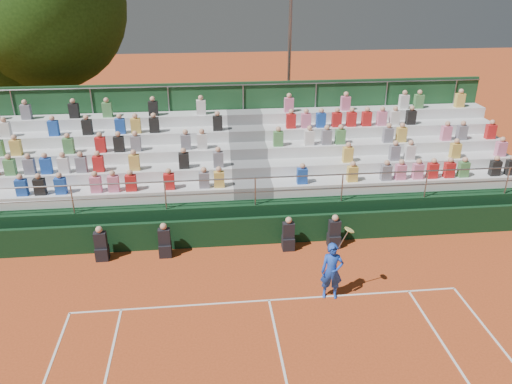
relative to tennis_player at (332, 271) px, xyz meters
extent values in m
plane|color=#BF4B1F|center=(-1.77, 0.00, -0.86)|extent=(90.00, 90.00, 0.00)
cube|color=white|center=(-1.77, 0.00, -0.86)|extent=(11.00, 0.06, 0.01)
cube|color=black|center=(-1.77, 3.20, -0.36)|extent=(20.00, 0.15, 1.00)
cube|color=black|center=(-6.82, 2.75, -0.64)|extent=(0.40, 0.40, 0.44)
cube|color=black|center=(-6.82, 2.75, -0.16)|extent=(0.38, 0.25, 0.55)
sphere|color=tan|center=(-6.82, 2.75, 0.22)|extent=(0.22, 0.22, 0.22)
cube|color=black|center=(-4.82, 2.75, -0.64)|extent=(0.40, 0.40, 0.44)
cube|color=black|center=(-4.82, 2.75, -0.16)|extent=(0.38, 0.25, 0.55)
sphere|color=tan|center=(-4.82, 2.75, 0.22)|extent=(0.22, 0.22, 0.22)
cube|color=black|center=(-0.77, 2.75, -0.64)|extent=(0.40, 0.40, 0.44)
cube|color=black|center=(-0.77, 2.75, -0.16)|extent=(0.38, 0.25, 0.55)
sphere|color=tan|center=(-0.77, 2.75, 0.22)|extent=(0.22, 0.22, 0.22)
cube|color=black|center=(0.78, 2.75, -0.64)|extent=(0.40, 0.40, 0.44)
cube|color=black|center=(0.78, 2.75, -0.16)|extent=(0.38, 0.25, 0.55)
sphere|color=tan|center=(0.78, 2.75, 0.22)|extent=(0.22, 0.22, 0.22)
cube|color=black|center=(-1.77, 6.30, -0.26)|extent=(20.00, 5.20, 1.20)
cube|color=silver|center=(-7.12, 4.63, 0.55)|extent=(9.30, 0.85, 0.42)
cube|color=silver|center=(3.58, 4.63, 0.55)|extent=(9.30, 0.85, 0.42)
cube|color=slate|center=(-1.77, 4.63, 0.55)|extent=(1.40, 0.85, 0.42)
cube|color=silver|center=(-7.12, 5.48, 0.97)|extent=(9.30, 0.85, 0.42)
cube|color=silver|center=(3.58, 5.48, 0.97)|extent=(9.30, 0.85, 0.42)
cube|color=slate|center=(-1.77, 5.48, 0.97)|extent=(1.40, 0.85, 0.42)
cube|color=silver|center=(-7.12, 6.33, 1.39)|extent=(9.30, 0.85, 0.42)
cube|color=silver|center=(3.58, 6.33, 1.39)|extent=(9.30, 0.85, 0.42)
cube|color=slate|center=(-1.77, 6.33, 1.39)|extent=(1.40, 0.85, 0.42)
cube|color=silver|center=(-7.12, 7.18, 1.81)|extent=(9.30, 0.85, 0.42)
cube|color=silver|center=(3.58, 7.18, 1.81)|extent=(9.30, 0.85, 0.42)
cube|color=slate|center=(-1.77, 7.18, 1.81)|extent=(1.40, 0.85, 0.42)
cube|color=silver|center=(-7.12, 8.03, 2.23)|extent=(9.30, 0.85, 0.42)
cube|color=silver|center=(3.58, 8.03, 2.23)|extent=(9.30, 0.85, 0.42)
cube|color=slate|center=(-1.77, 8.03, 2.23)|extent=(1.40, 0.85, 0.42)
cube|color=#1B4725|center=(-1.77, 8.55, 1.34)|extent=(20.00, 0.12, 4.40)
cylinder|color=gray|center=(-1.77, 3.75, 1.34)|extent=(20.00, 0.05, 0.05)
cylinder|color=gray|center=(-1.77, 8.45, 3.44)|extent=(20.00, 0.05, 0.05)
cube|color=#1E4CB2|center=(-9.54, 4.48, 1.04)|extent=(0.36, 0.24, 0.56)
cube|color=black|center=(-8.96, 4.48, 1.04)|extent=(0.36, 0.24, 0.56)
cube|color=#1E4CB2|center=(-8.28, 4.48, 1.04)|extent=(0.36, 0.24, 0.56)
cube|color=pink|center=(-7.12, 4.48, 1.04)|extent=(0.36, 0.24, 0.56)
cube|color=pink|center=(-6.54, 4.48, 1.04)|extent=(0.36, 0.24, 0.56)
cube|color=red|center=(-5.95, 4.48, 1.04)|extent=(0.36, 0.24, 0.56)
cube|color=red|center=(-4.67, 4.48, 1.04)|extent=(0.36, 0.24, 0.56)
cube|color=slate|center=(-3.47, 4.48, 1.04)|extent=(0.36, 0.24, 0.56)
cube|color=gold|center=(-2.95, 4.48, 1.04)|extent=(0.36, 0.24, 0.56)
cube|color=#4C8C4C|center=(-10.11, 5.33, 1.46)|extent=(0.36, 0.24, 0.56)
cube|color=slate|center=(-9.47, 5.33, 1.46)|extent=(0.36, 0.24, 0.56)
cube|color=#1E4CB2|center=(-8.91, 5.33, 1.46)|extent=(0.36, 0.24, 0.56)
cube|color=silver|center=(-8.32, 5.33, 1.46)|extent=(0.36, 0.24, 0.56)
cube|color=slate|center=(-7.72, 5.33, 1.46)|extent=(0.36, 0.24, 0.56)
cube|color=red|center=(-7.14, 5.33, 1.46)|extent=(0.36, 0.24, 0.56)
cube|color=gold|center=(-5.90, 5.33, 1.46)|extent=(0.36, 0.24, 0.56)
cube|color=black|center=(-4.16, 5.33, 1.46)|extent=(0.36, 0.24, 0.56)
cube|color=slate|center=(-2.93, 5.33, 1.46)|extent=(0.36, 0.24, 0.56)
cube|color=gold|center=(-10.11, 6.18, 1.88)|extent=(0.36, 0.24, 0.56)
cube|color=#4C8C4C|center=(-8.28, 6.18, 1.88)|extent=(0.36, 0.24, 0.56)
cube|color=red|center=(-7.16, 6.18, 1.88)|extent=(0.36, 0.24, 0.56)
cube|color=black|center=(-6.50, 6.18, 1.88)|extent=(0.36, 0.24, 0.56)
cube|color=slate|center=(-5.90, 6.18, 1.88)|extent=(0.36, 0.24, 0.56)
cube|color=slate|center=(-4.09, 6.18, 1.88)|extent=(0.36, 0.24, 0.56)
cube|color=silver|center=(-3.49, 6.18, 1.88)|extent=(0.36, 0.24, 0.56)
cube|color=silver|center=(-10.67, 7.03, 2.30)|extent=(0.36, 0.24, 0.56)
cube|color=#1E4CB2|center=(-8.96, 7.03, 2.30)|extent=(0.36, 0.24, 0.56)
cube|color=black|center=(-7.74, 7.03, 2.30)|extent=(0.36, 0.24, 0.56)
cube|color=#1E4CB2|center=(-6.53, 7.03, 2.30)|extent=(0.36, 0.24, 0.56)
cube|color=gold|center=(-5.95, 7.03, 2.30)|extent=(0.36, 0.24, 0.56)
cube|color=black|center=(-5.27, 7.03, 2.30)|extent=(0.36, 0.24, 0.56)
cube|color=black|center=(-2.87, 7.03, 2.30)|extent=(0.36, 0.24, 0.56)
cube|color=slate|center=(-10.12, 7.88, 2.72)|extent=(0.36, 0.24, 0.56)
cube|color=black|center=(-8.34, 7.88, 2.72)|extent=(0.36, 0.24, 0.56)
cube|color=#4C8C4C|center=(-7.09, 7.88, 2.72)|extent=(0.36, 0.24, 0.56)
cube|color=black|center=(-5.34, 7.88, 2.72)|extent=(0.36, 0.24, 0.56)
cube|color=silver|center=(-3.48, 7.88, 2.72)|extent=(0.36, 0.24, 0.56)
cube|color=#1E4CB2|center=(-0.03, 4.48, 1.04)|extent=(0.36, 0.24, 0.56)
cube|color=gold|center=(1.79, 4.48, 1.04)|extent=(0.36, 0.24, 0.56)
cube|color=slate|center=(3.03, 4.48, 1.04)|extent=(0.36, 0.24, 0.56)
cube|color=pink|center=(3.56, 4.48, 1.04)|extent=(0.36, 0.24, 0.56)
cube|color=pink|center=(4.21, 4.48, 1.04)|extent=(0.36, 0.24, 0.56)
cube|color=red|center=(4.77, 4.48, 1.04)|extent=(0.36, 0.24, 0.56)
cube|color=red|center=(5.40, 4.48, 1.04)|extent=(0.36, 0.24, 0.56)
cube|color=#4C8C4C|center=(5.94, 4.48, 1.04)|extent=(0.36, 0.24, 0.56)
cube|color=black|center=(7.16, 4.48, 1.04)|extent=(0.36, 0.24, 0.56)
cube|color=black|center=(7.77, 4.48, 1.04)|extent=(0.36, 0.24, 0.56)
cube|color=gold|center=(1.83, 5.33, 1.46)|extent=(0.36, 0.24, 0.56)
cube|color=slate|center=(3.61, 5.33, 1.46)|extent=(0.36, 0.24, 0.56)
cube|color=silver|center=(4.19, 5.33, 1.46)|extent=(0.36, 0.24, 0.56)
cube|color=gold|center=(5.97, 5.33, 1.46)|extent=(0.36, 0.24, 0.56)
cube|color=pink|center=(7.78, 5.33, 1.46)|extent=(0.36, 0.24, 0.56)
cube|color=#4C8C4C|center=(-0.64, 6.18, 1.88)|extent=(0.36, 0.24, 0.56)
cube|color=silver|center=(0.54, 6.18, 1.88)|extent=(0.36, 0.24, 0.56)
cube|color=slate|center=(1.20, 6.18, 1.88)|extent=(0.36, 0.24, 0.56)
cube|color=#4C8C4C|center=(1.74, 6.18, 1.88)|extent=(0.36, 0.24, 0.56)
cube|color=slate|center=(3.61, 6.18, 1.88)|extent=(0.36, 0.24, 0.56)
cube|color=gold|center=(4.14, 6.18, 1.88)|extent=(0.36, 0.24, 0.56)
cube|color=pink|center=(5.95, 6.18, 1.88)|extent=(0.36, 0.24, 0.56)
cube|color=slate|center=(6.58, 6.18, 1.88)|extent=(0.36, 0.24, 0.56)
cube|color=red|center=(7.76, 6.18, 1.88)|extent=(0.36, 0.24, 0.56)
cube|color=red|center=(-0.03, 7.03, 2.30)|extent=(0.36, 0.24, 0.56)
cube|color=pink|center=(0.57, 7.03, 2.30)|extent=(0.36, 0.24, 0.56)
cube|color=#1E4CB2|center=(1.16, 7.03, 2.30)|extent=(0.36, 0.24, 0.56)
cube|color=red|center=(1.79, 7.03, 2.30)|extent=(0.36, 0.24, 0.56)
cube|color=red|center=(2.38, 7.03, 2.30)|extent=(0.36, 0.24, 0.56)
cube|color=red|center=(2.99, 7.03, 2.30)|extent=(0.36, 0.24, 0.56)
cube|color=pink|center=(3.61, 7.03, 2.30)|extent=(0.36, 0.24, 0.56)
cube|color=silver|center=(4.14, 7.03, 2.30)|extent=(0.36, 0.24, 0.56)
cube|color=black|center=(4.81, 7.03, 2.30)|extent=(0.36, 0.24, 0.56)
cube|color=pink|center=(0.02, 7.88, 2.72)|extent=(0.36, 0.24, 0.56)
cube|color=pink|center=(2.35, 7.88, 2.72)|extent=(0.36, 0.24, 0.56)
cube|color=silver|center=(4.79, 7.88, 2.72)|extent=(0.36, 0.24, 0.56)
cube|color=#4C8C4C|center=(5.43, 7.88, 2.72)|extent=(0.36, 0.24, 0.56)
cube|color=gold|center=(7.19, 7.88, 2.72)|extent=(0.36, 0.24, 0.56)
imported|color=blue|center=(0.00, 0.00, -0.01)|extent=(0.68, 0.50, 1.71)
cylinder|color=gray|center=(0.25, 0.00, 0.99)|extent=(0.26, 0.03, 0.51)
cylinder|color=#E5D866|center=(0.40, 0.00, 1.29)|extent=(0.26, 0.28, 0.14)
cylinder|color=#3D2316|center=(-12.53, 12.81, 0.70)|extent=(0.50, 0.50, 3.13)
cylinder|color=#3D2316|center=(-10.31, 12.66, 1.21)|extent=(0.50, 0.50, 4.14)
sphere|color=#18390F|center=(-10.31, 12.66, 6.26)|extent=(7.46, 7.46, 7.46)
cylinder|color=gray|center=(0.96, 13.50, 3.37)|extent=(0.16, 0.16, 8.47)
camera|label=1|loc=(-3.36, -11.50, 7.77)|focal=35.00mm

